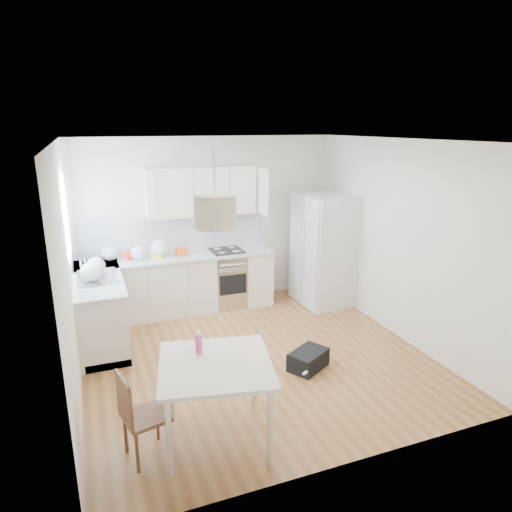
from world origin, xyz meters
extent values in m
plane|color=brown|center=(0.00, 0.00, 0.00)|extent=(4.20, 4.20, 0.00)
plane|color=white|center=(0.00, 0.00, 2.70)|extent=(4.20, 4.20, 0.00)
plane|color=silver|center=(0.00, 2.10, 1.35)|extent=(4.20, 0.00, 4.20)
plane|color=silver|center=(-2.10, 0.00, 1.35)|extent=(0.00, 4.20, 4.20)
plane|color=silver|center=(2.10, 0.00, 1.35)|extent=(0.00, 4.20, 4.20)
cube|color=#BFE0F9|center=(-2.09, 1.15, 1.75)|extent=(0.02, 1.00, 1.00)
cube|color=silver|center=(-0.60, 1.80, 0.44)|extent=(3.00, 0.60, 0.88)
cube|color=silver|center=(-1.80, 1.20, 0.44)|extent=(0.60, 1.80, 0.88)
cube|color=#B9BCBF|center=(-0.60, 1.80, 0.90)|extent=(3.02, 0.64, 0.04)
cube|color=#B9BCBF|center=(-1.80, 1.20, 0.90)|extent=(0.64, 1.82, 0.04)
cube|color=white|center=(-0.60, 2.09, 1.21)|extent=(3.00, 0.01, 0.58)
cube|color=white|center=(-2.09, 1.20, 1.21)|extent=(0.01, 1.80, 0.58)
cube|color=silver|center=(-0.15, 1.94, 1.88)|extent=(1.70, 0.32, 0.75)
cube|color=beige|center=(-0.90, -1.36, 0.78)|extent=(1.19, 1.19, 0.04)
cylinder|color=silver|center=(-1.40, -1.69, 0.38)|extent=(0.05, 0.05, 0.76)
cylinder|color=silver|center=(-0.57, -1.86, 0.38)|extent=(0.05, 0.05, 0.76)
cylinder|color=silver|center=(-1.23, -0.86, 0.38)|extent=(0.05, 0.05, 0.76)
cylinder|color=silver|center=(-0.40, -1.03, 0.38)|extent=(0.05, 0.05, 0.76)
cylinder|color=#E53F7E|center=(-0.99, -1.13, 0.91)|extent=(0.08, 0.08, 0.22)
cube|color=black|center=(0.50, -0.51, 0.11)|extent=(0.58, 0.52, 0.22)
cylinder|color=beige|center=(-0.86, -1.33, 2.18)|extent=(0.43, 0.43, 0.27)
ellipsoid|color=white|center=(-1.58, 1.91, 1.03)|extent=(0.24, 0.20, 0.21)
ellipsoid|color=white|center=(-1.17, 1.79, 1.03)|extent=(0.24, 0.21, 0.22)
ellipsoid|color=white|center=(-0.86, 1.82, 1.06)|extent=(0.30, 0.26, 0.27)
ellipsoid|color=white|center=(-1.80, 1.34, 1.03)|extent=(0.25, 0.21, 0.23)
ellipsoid|color=white|center=(-1.87, 1.03, 1.05)|extent=(0.28, 0.24, 0.25)
cube|color=#D94C13|center=(-0.52, 1.82, 0.98)|extent=(0.18, 0.12, 0.12)
cube|color=yellow|center=(-0.90, 1.79, 0.98)|extent=(0.19, 0.17, 0.11)
cube|color=red|center=(-1.31, 1.89, 0.97)|extent=(0.18, 0.16, 0.11)
camera|label=1|loc=(-1.87, -4.94, 2.87)|focal=32.00mm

